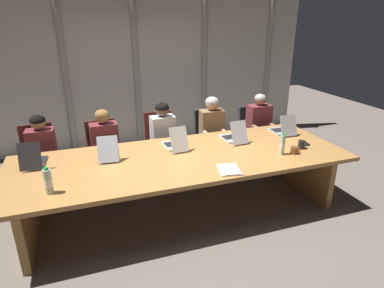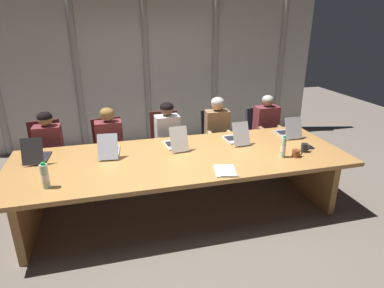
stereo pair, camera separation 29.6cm
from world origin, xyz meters
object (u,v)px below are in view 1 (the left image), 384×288
Objects in this scene: laptop_left_end at (34,160)px; conference_mic_left_side at (306,143)px; laptop_right_end at (282,129)px; spiral_notepad at (229,170)px; water_bottle_primary at (282,145)px; person_right_end at (261,127)px; office_chair_right_mid at (211,147)px; laptop_right_mid at (233,136)px; office_chair_left_end at (42,169)px; office_chair_left_mid at (106,161)px; person_center at (165,138)px; office_chair_right_end at (255,141)px; person_left_end at (42,153)px; person_right_mid at (213,131)px; person_left_mid at (106,145)px; coffee_mug_far at (295,150)px; water_bottle_secondary at (48,182)px; coffee_mug_near at (302,145)px; office_chair_center at (162,153)px; laptop_center at (175,143)px; laptop_left_mid at (108,152)px.

laptop_left_end reaches higher than conference_mic_left_side.
laptop_right_end reaches higher than spiral_notepad.
water_bottle_primary is 0.78× the size of spiral_notepad.
person_right_end is at bearing -74.91° from laptop_left_end.
laptop_right_end is 1.18m from office_chair_right_mid.
laptop_right_mid is 2.67m from office_chair_left_end.
office_chair_left_mid reaches higher than conference_mic_left_side.
water_bottle_primary is (0.35, -0.63, 0.06)m from laptop_right_mid.
office_chair_right_mid is 0.89m from person_center.
office_chair_right_end is at bearing 92.24° from person_center.
person_left_end is 0.96× the size of person_right_mid.
water_bottle_primary is 0.84m from spiral_notepad.
person_left_end is (-3.27, 0.59, -0.15)m from laptop_right_end.
person_left_mid reaches higher than office_chair_right_mid.
water_bottle_primary is at bearing 169.30° from coffee_mug_far.
coffee_mug_far is 0.39m from conference_mic_left_side.
water_bottle_secondary is 2.03× the size of coffee_mug_near.
laptop_right_end is 0.36× the size of person_right_end.
laptop_left_end is 0.35× the size of person_right_mid.
person_right_mid is 9.02× the size of coffee_mug_near.
laptop_right_mid is 1.72× the size of water_bottle_secondary.
laptop_center is at bearing 1.03° from office_chair_center.
laptop_center is 1.91m from office_chair_left_end.
office_chair_right_end is at bearing 80.55° from office_chair_left_mid.
person_right_end reaches higher than coffee_mug_near.
office_chair_right_end reaches higher than coffee_mug_near.
laptop_right_mid is at bearing -84.58° from laptop_left_mid.
laptop_left_end is 0.36× the size of person_right_end.
person_right_end is 1.95m from spiral_notepad.
office_chair_right_mid is 2.50m from person_left_end.
laptop_left_end is at bearing -71.61° from person_right_mid.
person_right_mid is 1.39m from coffee_mug_near.
person_center is (-0.79, 0.63, -0.14)m from laptop_right_mid.
office_chair_left_end is at bearing 159.56° from conference_mic_left_side.
person_right_mid is at bearing -56.59° from laptop_center.
laptop_right_mid is 0.48× the size of office_chair_center.
laptop_left_mid is at bearing 93.49° from laptop_right_end.
person_center reaches higher than laptop_left_mid.
person_left_end reaches higher than laptop_left_end.
laptop_left_mid is 0.65m from person_left_mid.
office_chair_left_end is 0.98× the size of office_chair_center.
laptop_center is at bearing 159.88° from coffee_mug_near.
water_bottle_primary is (0.33, -1.42, 0.52)m from office_chair_right_mid.
water_bottle_primary is at bearing 1.88° from water_bottle_secondary.
laptop_center is 0.51× the size of office_chair_right_end.
water_bottle_primary reaches higher than conference_mic_left_side.
laptop_right_end reaches higher than water_bottle_secondary.
laptop_right_mid reaches higher than laptop_right_end.
water_bottle_secondary is (-2.30, -1.51, 0.52)m from office_chair_right_mid.
office_chair_right_end is 1.42m from coffee_mug_near.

